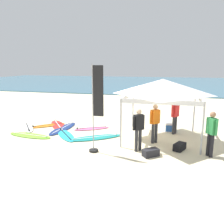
% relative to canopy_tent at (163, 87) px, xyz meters
% --- Properties ---
extents(ground_plane, '(80.00, 80.00, 0.00)m').
position_rel_canopy_tent_xyz_m(ground_plane, '(-2.22, -0.07, -2.39)').
color(ground_plane, beige).
extents(sea, '(80.00, 36.00, 0.10)m').
position_rel_canopy_tent_xyz_m(sea, '(-2.22, 31.98, -2.34)').
color(sea, '#386B84').
rests_on(sea, ground).
extents(canopy_tent, '(3.25, 3.25, 2.75)m').
position_rel_canopy_tent_xyz_m(canopy_tent, '(0.00, 0.00, 0.00)').
color(canopy_tent, '#B7B7BC').
rests_on(canopy_tent, ground).
extents(surfboard_red, '(2.11, 2.44, 0.19)m').
position_rel_canopy_tent_xyz_m(surfboard_red, '(-5.59, 0.73, -2.35)').
color(surfboard_red, red).
rests_on(surfboard_red, ground).
extents(surfboard_cyan, '(1.93, 2.08, 0.19)m').
position_rel_canopy_tent_xyz_m(surfboard_cyan, '(-4.48, -0.70, -2.35)').
color(surfboard_cyan, '#23B2CC').
rests_on(surfboard_cyan, ground).
extents(surfboard_pink, '(1.88, 1.40, 0.19)m').
position_rel_canopy_tent_xyz_m(surfboard_pink, '(-3.62, 0.64, -2.35)').
color(surfboard_pink, pink).
rests_on(surfboard_pink, ground).
extents(surfboard_lime, '(2.38, 0.88, 0.19)m').
position_rel_canopy_tent_xyz_m(surfboard_lime, '(-6.09, -1.21, -2.35)').
color(surfboard_lime, '#7AD12D').
rests_on(surfboard_lime, ground).
extents(surfboard_navy, '(0.80, 2.56, 0.19)m').
position_rel_canopy_tent_xyz_m(surfboard_navy, '(-5.10, 0.28, -2.35)').
color(surfboard_navy, navy).
rests_on(surfboard_navy, ground).
extents(surfboard_teal, '(2.50, 1.99, 0.19)m').
position_rel_canopy_tent_xyz_m(surfboard_teal, '(-2.94, -0.74, -2.35)').
color(surfboard_teal, '#19847F').
rests_on(surfboard_teal, ground).
extents(surfboard_white, '(1.65, 1.84, 0.19)m').
position_rel_canopy_tent_xyz_m(surfboard_white, '(-7.01, -0.05, -2.35)').
color(surfboard_white, white).
rests_on(surfboard_white, ground).
extents(surfboard_orange, '(1.77, 1.68, 0.19)m').
position_rel_canopy_tent_xyz_m(surfboard_orange, '(-6.21, 0.61, -2.35)').
color(surfboard_orange, orange).
rests_on(surfboard_orange, ground).
extents(person_black, '(0.42, 0.41, 1.71)m').
position_rel_canopy_tent_xyz_m(person_black, '(-0.81, -1.79, -1.40)').
color(person_black, '#2D2D33').
rests_on(person_black, ground).
extents(person_red, '(0.38, 0.48, 1.71)m').
position_rel_canopy_tent_xyz_m(person_red, '(0.62, 0.89, -1.40)').
color(person_red, '#2D2D33').
rests_on(person_red, ground).
extents(person_green, '(0.37, 0.49, 1.71)m').
position_rel_canopy_tent_xyz_m(person_green, '(1.85, -1.67, -1.40)').
color(person_green, black).
rests_on(person_green, ground).
extents(person_orange, '(0.42, 0.41, 1.71)m').
position_rel_canopy_tent_xyz_m(person_orange, '(-0.25, -0.68, -1.40)').
color(person_orange, '#2D2D33').
rests_on(person_orange, ground).
extents(banner_flag, '(0.60, 0.36, 3.40)m').
position_rel_canopy_tent_xyz_m(banner_flag, '(-2.38, -2.29, -0.81)').
color(banner_flag, '#99999E').
rests_on(banner_flag, ground).
extents(gear_bag_near_tent, '(0.67, 0.62, 0.28)m').
position_rel_canopy_tent_xyz_m(gear_bag_near_tent, '(-0.27, -2.19, -2.25)').
color(gear_bag_near_tent, '#232328').
rests_on(gear_bag_near_tent, ground).
extents(gear_bag_by_pole, '(0.55, 0.68, 0.28)m').
position_rel_canopy_tent_xyz_m(gear_bag_by_pole, '(0.80, -1.29, -2.25)').
color(gear_bag_by_pole, black).
rests_on(gear_bag_by_pole, ground).
extents(cooler_box, '(0.50, 0.36, 0.39)m').
position_rel_canopy_tent_xyz_m(cooler_box, '(0.44, 1.32, -2.19)').
color(cooler_box, '#2D60B7').
rests_on(cooler_box, ground).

